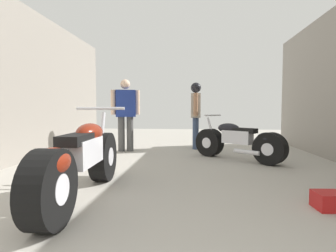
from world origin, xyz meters
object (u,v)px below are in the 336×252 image
object	(u,v)px
mechanic_with_helmet	(196,109)
motorcycle_maroon_cruiser	(81,161)
motorcycle_black_naked	(239,142)
mechanic_in_blue	(126,111)
red_toolbox	(336,201)

from	to	relation	value
mechanic_with_helmet	motorcycle_maroon_cruiser	bearing A→B (deg)	-107.57
motorcycle_maroon_cruiser	motorcycle_black_naked	xyz separation A→B (m)	(2.01, 2.40, -0.06)
mechanic_in_blue	red_toolbox	world-z (taller)	mechanic_in_blue
motorcycle_maroon_cruiser	mechanic_with_helmet	distance (m)	4.07
red_toolbox	mechanic_in_blue	bearing A→B (deg)	131.49
mechanic_in_blue	mechanic_with_helmet	distance (m)	1.70
motorcycle_maroon_cruiser	motorcycle_black_naked	distance (m)	3.14
mechanic_in_blue	red_toolbox	distance (m)	4.47
motorcycle_black_naked	mechanic_with_helmet	bearing A→B (deg)	118.92
motorcycle_maroon_cruiser	mechanic_with_helmet	size ratio (longest dim) A/B	1.31
motorcycle_black_naked	mechanic_in_blue	distance (m)	2.62
motorcycle_black_naked	mechanic_with_helmet	xyz separation A→B (m)	(-0.80, 1.44, 0.62)
mechanic_with_helmet	red_toolbox	bearing A→B (deg)	-71.31
mechanic_in_blue	mechanic_with_helmet	world-z (taller)	mechanic_in_blue
red_toolbox	motorcycle_black_naked	bearing A→B (deg)	101.90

